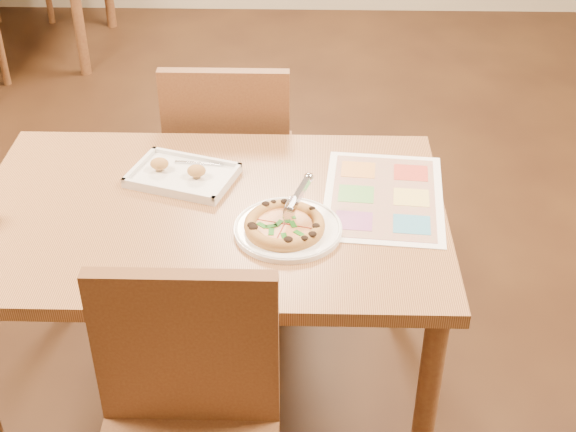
{
  "coord_description": "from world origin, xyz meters",
  "views": [
    {
      "loc": [
        0.26,
        -1.82,
        1.96
      ],
      "look_at": [
        0.22,
        -0.1,
        0.77
      ],
      "focal_mm": 50.0,
      "sensor_mm": 36.0,
      "label": 1
    }
  ],
  "objects_px": {
    "dining_table": "(211,234)",
    "plate": "(288,229)",
    "menu": "(384,196)",
    "pizza": "(284,225)",
    "chair_far": "(230,148)",
    "appetizer_tray": "(182,176)",
    "pizza_cutter": "(297,198)",
    "chair_near": "(184,416)"
  },
  "relations": [
    {
      "from": "plate",
      "to": "menu",
      "type": "distance_m",
      "value": 0.32
    },
    {
      "from": "pizza",
      "to": "appetizer_tray",
      "type": "height_order",
      "value": "appetizer_tray"
    },
    {
      "from": "chair_near",
      "to": "pizza",
      "type": "bearing_deg",
      "value": 66.7
    },
    {
      "from": "dining_table",
      "to": "chair_far",
      "type": "bearing_deg",
      "value": 90.0
    },
    {
      "from": "appetizer_tray",
      "to": "chair_near",
      "type": "bearing_deg",
      "value": -82.91
    },
    {
      "from": "pizza_cutter",
      "to": "appetizer_tray",
      "type": "bearing_deg",
      "value": 83.7
    },
    {
      "from": "chair_near",
      "to": "pizza_cutter",
      "type": "xyz_separation_m",
      "value": [
        0.24,
        0.53,
        0.24
      ]
    },
    {
      "from": "plate",
      "to": "chair_far",
      "type": "bearing_deg",
      "value": 107.36
    },
    {
      "from": "plate",
      "to": "pizza",
      "type": "bearing_deg",
      "value": -136.1
    },
    {
      "from": "pizza",
      "to": "menu",
      "type": "xyz_separation_m",
      "value": [
        0.27,
        0.18,
        -0.02
      ]
    },
    {
      "from": "pizza",
      "to": "menu",
      "type": "distance_m",
      "value": 0.33
    },
    {
      "from": "appetizer_tray",
      "to": "pizza_cutter",
      "type": "bearing_deg",
      "value": -32.91
    },
    {
      "from": "pizza",
      "to": "pizza_cutter",
      "type": "bearing_deg",
      "value": 55.62
    },
    {
      "from": "appetizer_tray",
      "to": "menu",
      "type": "bearing_deg",
      "value": -7.85
    },
    {
      "from": "appetizer_tray",
      "to": "menu",
      "type": "relative_size",
      "value": 0.73
    },
    {
      "from": "dining_table",
      "to": "pizza_cutter",
      "type": "xyz_separation_m",
      "value": [
        0.24,
        -0.07,
        0.17
      ]
    },
    {
      "from": "appetizer_tray",
      "to": "menu",
      "type": "height_order",
      "value": "appetizer_tray"
    },
    {
      "from": "menu",
      "to": "pizza_cutter",
      "type": "bearing_deg",
      "value": -150.57
    },
    {
      "from": "chair_near",
      "to": "plate",
      "type": "relative_size",
      "value": 1.64
    },
    {
      "from": "chair_far",
      "to": "pizza_cutter",
      "type": "bearing_deg",
      "value": 109.88
    },
    {
      "from": "chair_near",
      "to": "pizza",
      "type": "height_order",
      "value": "chair_near"
    },
    {
      "from": "pizza",
      "to": "plate",
      "type": "bearing_deg",
      "value": 43.9
    },
    {
      "from": "pizza",
      "to": "appetizer_tray",
      "type": "bearing_deg",
      "value": 139.38
    },
    {
      "from": "plate",
      "to": "appetizer_tray",
      "type": "relative_size",
      "value": 0.84
    },
    {
      "from": "chair_far",
      "to": "pizza",
      "type": "xyz_separation_m",
      "value": [
        0.21,
        -0.71,
        0.18
      ]
    },
    {
      "from": "chair_near",
      "to": "pizza_cutter",
      "type": "distance_m",
      "value": 0.63
    },
    {
      "from": "dining_table",
      "to": "plate",
      "type": "relative_size",
      "value": 4.55
    },
    {
      "from": "plate",
      "to": "pizza_cutter",
      "type": "relative_size",
      "value": 2.09
    },
    {
      "from": "chair_near",
      "to": "menu",
      "type": "relative_size",
      "value": 1.02
    },
    {
      "from": "menu",
      "to": "pizza",
      "type": "bearing_deg",
      "value": -146.41
    },
    {
      "from": "chair_far",
      "to": "pizza",
      "type": "distance_m",
      "value": 0.77
    },
    {
      "from": "dining_table",
      "to": "pizza_cutter",
      "type": "relative_size",
      "value": 9.5
    },
    {
      "from": "dining_table",
      "to": "pizza_cutter",
      "type": "height_order",
      "value": "pizza_cutter"
    },
    {
      "from": "chair_far",
      "to": "menu",
      "type": "height_order",
      "value": "chair_far"
    },
    {
      "from": "menu",
      "to": "chair_near",
      "type": "bearing_deg",
      "value": -125.8
    },
    {
      "from": "pizza",
      "to": "appetizer_tray",
      "type": "xyz_separation_m",
      "value": [
        -0.3,
        0.26,
        -0.01
      ]
    },
    {
      "from": "plate",
      "to": "appetizer_tray",
      "type": "xyz_separation_m",
      "value": [
        -0.31,
        0.25,
        0.01
      ]
    },
    {
      "from": "chair_near",
      "to": "appetizer_tray",
      "type": "relative_size",
      "value": 1.39
    },
    {
      "from": "pizza_cutter",
      "to": "plate",
      "type": "bearing_deg",
      "value": 175.69
    },
    {
      "from": "appetizer_tray",
      "to": "menu",
      "type": "distance_m",
      "value": 0.58
    },
    {
      "from": "chair_far",
      "to": "appetizer_tray",
      "type": "relative_size",
      "value": 1.39
    },
    {
      "from": "chair_near",
      "to": "chair_far",
      "type": "distance_m",
      "value": 1.2
    }
  ]
}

